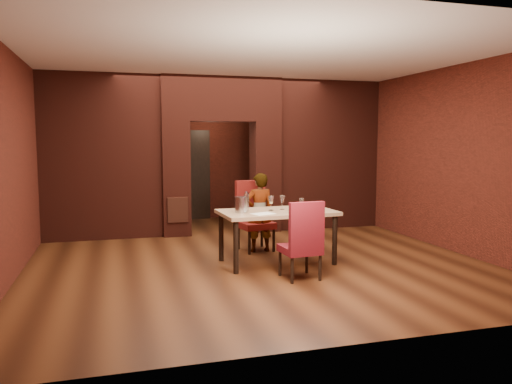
% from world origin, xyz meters
% --- Properties ---
extents(floor, '(8.00, 8.00, 0.00)m').
position_xyz_m(floor, '(0.00, 0.00, 0.00)').
color(floor, '#4E2713').
rests_on(floor, ground).
extents(ceiling, '(7.00, 8.00, 0.04)m').
position_xyz_m(ceiling, '(0.00, 0.00, 3.20)').
color(ceiling, silver).
rests_on(ceiling, ground).
extents(wall_back, '(7.00, 0.04, 3.20)m').
position_xyz_m(wall_back, '(0.00, 4.00, 1.60)').
color(wall_back, maroon).
rests_on(wall_back, ground).
extents(wall_front, '(7.00, 0.04, 3.20)m').
position_xyz_m(wall_front, '(0.00, -4.00, 1.60)').
color(wall_front, maroon).
rests_on(wall_front, ground).
extents(wall_left, '(0.04, 8.00, 3.20)m').
position_xyz_m(wall_left, '(-3.50, 0.00, 1.60)').
color(wall_left, maroon).
rests_on(wall_left, ground).
extents(wall_right, '(0.04, 8.00, 3.20)m').
position_xyz_m(wall_right, '(3.50, 0.00, 1.60)').
color(wall_right, maroon).
rests_on(wall_right, ground).
extents(pillar_left, '(0.55, 0.55, 2.30)m').
position_xyz_m(pillar_left, '(-0.95, 2.00, 1.15)').
color(pillar_left, maroon).
rests_on(pillar_left, ground).
extents(pillar_right, '(0.55, 0.55, 2.30)m').
position_xyz_m(pillar_right, '(0.95, 2.00, 1.15)').
color(pillar_right, maroon).
rests_on(pillar_right, ground).
extents(lintel, '(2.45, 0.55, 0.90)m').
position_xyz_m(lintel, '(0.00, 2.00, 2.75)').
color(lintel, maroon).
rests_on(lintel, ground).
extents(wing_wall_left, '(2.28, 0.35, 3.20)m').
position_xyz_m(wing_wall_left, '(-2.36, 2.00, 1.60)').
color(wing_wall_left, maroon).
rests_on(wing_wall_left, ground).
extents(wing_wall_right, '(2.28, 0.35, 3.20)m').
position_xyz_m(wing_wall_right, '(2.36, 2.00, 1.60)').
color(wing_wall_right, maroon).
rests_on(wing_wall_right, ground).
extents(vent_panel, '(0.40, 0.03, 0.50)m').
position_xyz_m(vent_panel, '(-0.95, 1.71, 0.55)').
color(vent_panel, brown).
rests_on(vent_panel, ground).
extents(rear_door, '(0.90, 0.08, 2.10)m').
position_xyz_m(rear_door, '(-0.40, 3.94, 1.05)').
color(rear_door, black).
rests_on(rear_door, ground).
extents(rear_door_frame, '(1.02, 0.04, 2.22)m').
position_xyz_m(rear_door_frame, '(-0.40, 3.90, 1.05)').
color(rear_door_frame, black).
rests_on(rear_door_frame, ground).
extents(dining_table, '(1.82, 1.09, 0.83)m').
position_xyz_m(dining_table, '(0.29, -0.79, 0.41)').
color(dining_table, tan).
rests_on(dining_table, ground).
extents(chair_far, '(0.64, 0.64, 1.22)m').
position_xyz_m(chair_far, '(0.21, 0.14, 0.61)').
color(chair_far, maroon).
rests_on(chair_far, ground).
extents(chair_near, '(0.54, 0.54, 1.10)m').
position_xyz_m(chair_near, '(0.32, -1.72, 0.55)').
color(chair_near, maroon).
rests_on(chair_near, ground).
extents(person_seated, '(0.51, 0.34, 1.36)m').
position_xyz_m(person_seated, '(0.25, 0.05, 0.68)').
color(person_seated, white).
rests_on(person_seated, ground).
extents(wine_glass_a, '(0.09, 0.09, 0.23)m').
position_xyz_m(wine_glass_a, '(0.21, -0.74, 0.94)').
color(wine_glass_a, white).
rests_on(wine_glass_a, dining_table).
extents(wine_glass_b, '(0.09, 0.09, 0.23)m').
position_xyz_m(wine_glass_b, '(0.41, -0.70, 0.94)').
color(wine_glass_b, white).
rests_on(wine_glass_b, dining_table).
extents(wine_glass_c, '(0.08, 0.08, 0.19)m').
position_xyz_m(wine_glass_c, '(0.66, -0.89, 0.93)').
color(wine_glass_c, silver).
rests_on(wine_glass_c, dining_table).
extents(tasting_sheet, '(0.39, 0.33, 0.00)m').
position_xyz_m(tasting_sheet, '(-0.02, -1.06, 0.83)').
color(tasting_sheet, white).
rests_on(tasting_sheet, dining_table).
extents(wine_bucket, '(0.20, 0.20, 0.24)m').
position_xyz_m(wine_bucket, '(-0.30, -0.84, 0.95)').
color(wine_bucket, '#B5B6BC').
rests_on(wine_bucket, dining_table).
extents(water_bottle, '(0.07, 0.07, 0.31)m').
position_xyz_m(water_bottle, '(-0.18, -0.73, 0.98)').
color(water_bottle, white).
rests_on(water_bottle, dining_table).
extents(potted_plant, '(0.45, 0.44, 0.39)m').
position_xyz_m(potted_plant, '(1.19, 0.32, 0.19)').
color(potted_plant, '#376928').
rests_on(potted_plant, ground).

